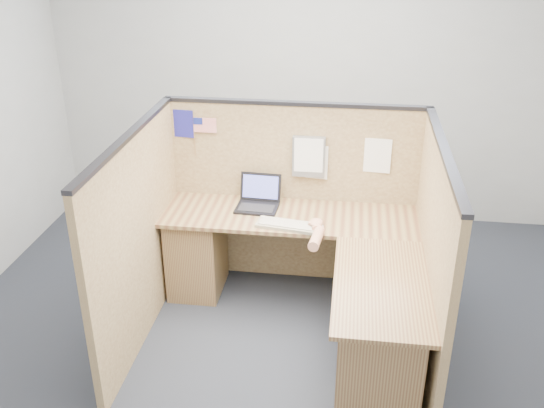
# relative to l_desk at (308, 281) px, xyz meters

# --- Properties ---
(floor) EXTENTS (5.00, 5.00, 0.00)m
(floor) POSITION_rel_l_desk_xyz_m (-0.18, -0.29, -0.39)
(floor) COLOR black
(floor) RESTS_ON ground
(wall_back) EXTENTS (5.00, 0.00, 5.00)m
(wall_back) POSITION_rel_l_desk_xyz_m (-0.18, 1.96, 1.01)
(wall_back) COLOR #B0B4B6
(wall_back) RESTS_ON floor
(cubicle_partitions) EXTENTS (2.06, 1.83, 1.53)m
(cubicle_partitions) POSITION_rel_l_desk_xyz_m (-0.18, 0.14, 0.38)
(cubicle_partitions) COLOR brown
(cubicle_partitions) RESTS_ON floor
(l_desk) EXTENTS (1.95, 1.75, 0.73)m
(l_desk) POSITION_rel_l_desk_xyz_m (0.00, 0.00, 0.00)
(l_desk) COLOR brown
(l_desk) RESTS_ON floor
(laptop) EXTENTS (0.34, 0.32, 0.23)m
(laptop) POSITION_rel_l_desk_xyz_m (-0.45, 0.52, 0.40)
(laptop) COLOR black
(laptop) RESTS_ON l_desk
(keyboard) EXTENTS (0.50, 0.23, 0.03)m
(keyboard) POSITION_rel_l_desk_xyz_m (-0.17, 0.19, 0.35)
(keyboard) COLOR gray
(keyboard) RESTS_ON l_desk
(mouse) EXTENTS (0.13, 0.10, 0.05)m
(mouse) POSITION_rel_l_desk_xyz_m (0.03, 0.19, 0.36)
(mouse) COLOR silver
(mouse) RESTS_ON l_desk
(hand_forearm) EXTENTS (0.12, 0.41, 0.09)m
(hand_forearm) POSITION_rel_l_desk_xyz_m (0.05, 0.04, 0.38)
(hand_forearm) COLOR tan
(hand_forearm) RESTS_ON l_desk
(blue_poster) EXTENTS (0.17, 0.02, 0.22)m
(blue_poster) POSITION_rel_l_desk_xyz_m (-1.06, 0.68, 0.93)
(blue_poster) COLOR navy
(blue_poster) RESTS_ON cubicle_partitions
(american_flag) EXTENTS (0.19, 0.01, 0.32)m
(american_flag) POSITION_rel_l_desk_xyz_m (-0.91, 0.67, 0.92)
(american_flag) COLOR olive
(american_flag) RESTS_ON cubicle_partitions
(file_holder) EXTENTS (0.25, 0.05, 0.32)m
(file_holder) POSITION_rel_l_desk_xyz_m (-0.07, 0.66, 0.72)
(file_holder) COLOR slate
(file_holder) RESTS_ON cubicle_partitions
(paper_left) EXTENTS (0.22, 0.03, 0.28)m
(paper_left) POSITION_rel_l_desk_xyz_m (-0.03, 0.68, 0.67)
(paper_left) COLOR white
(paper_left) RESTS_ON cubicle_partitions
(paper_right) EXTENTS (0.22, 0.02, 0.28)m
(paper_right) POSITION_rel_l_desk_xyz_m (0.45, 0.68, 0.74)
(paper_right) COLOR white
(paper_right) RESTS_ON cubicle_partitions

